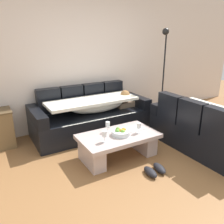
% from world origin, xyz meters
% --- Properties ---
extents(ground_plane, '(14.00, 14.00, 0.00)m').
position_xyz_m(ground_plane, '(0.00, 0.00, 0.00)').
color(ground_plane, '#906138').
extents(back_wall, '(9.00, 0.10, 2.70)m').
position_xyz_m(back_wall, '(0.00, 2.15, 1.35)').
color(back_wall, beige).
rests_on(back_wall, ground_plane).
extents(couch_along_wall, '(2.20, 0.92, 0.88)m').
position_xyz_m(couch_along_wall, '(-0.09, 1.62, 0.33)').
color(couch_along_wall, black).
rests_on(couch_along_wall, ground_plane).
extents(couch_near_window, '(0.92, 1.76, 0.88)m').
position_xyz_m(couch_near_window, '(1.22, 0.07, 0.33)').
color(couch_near_window, black).
rests_on(couch_near_window, ground_plane).
extents(coffee_table, '(1.20, 0.68, 0.38)m').
position_xyz_m(coffee_table, '(-0.17, 0.53, 0.24)').
color(coffee_table, '#BEABA7').
rests_on(coffee_table, ground_plane).
extents(fruit_bowl, '(0.28, 0.28, 0.10)m').
position_xyz_m(fruit_bowl, '(-0.15, 0.50, 0.42)').
color(fruit_bowl, silver).
rests_on(fruit_bowl, coffee_table).
extents(wine_glass_near_left, '(0.07, 0.07, 0.17)m').
position_xyz_m(wine_glass_near_left, '(-0.47, 0.42, 0.50)').
color(wine_glass_near_left, silver).
rests_on(wine_glass_near_left, coffee_table).
extents(wine_glass_near_right, '(0.07, 0.07, 0.17)m').
position_xyz_m(wine_glass_near_right, '(0.13, 0.42, 0.50)').
color(wine_glass_near_right, silver).
rests_on(wine_glass_near_right, coffee_table).
extents(wine_glass_far_back, '(0.07, 0.07, 0.17)m').
position_xyz_m(wine_glass_far_back, '(-0.26, 0.71, 0.50)').
color(wine_glass_far_back, silver).
rests_on(wine_glass_far_back, coffee_table).
extents(open_magazine, '(0.30, 0.24, 0.01)m').
position_xyz_m(open_magazine, '(0.17, 0.58, 0.39)').
color(open_magazine, white).
rests_on(open_magazine, coffee_table).
extents(floor_lamp, '(0.33, 0.31, 1.95)m').
position_xyz_m(floor_lamp, '(1.66, 1.61, 1.12)').
color(floor_lamp, black).
rests_on(floor_lamp, ground_plane).
extents(pair_of_shoes, '(0.33, 0.29, 0.09)m').
position_xyz_m(pair_of_shoes, '(0.03, -0.11, 0.04)').
color(pair_of_shoes, black).
rests_on(pair_of_shoes, ground_plane).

